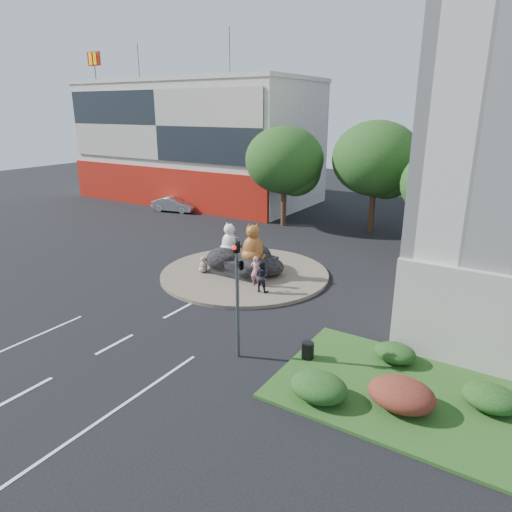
{
  "coord_description": "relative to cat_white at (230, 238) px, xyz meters",
  "views": [
    {
      "loc": [
        14.29,
        -11.4,
        9.56
      ],
      "look_at": [
        1.87,
        8.31,
        2.0
      ],
      "focal_mm": 32.0,
      "sensor_mm": 36.0,
      "label": 1
    }
  ],
  "objects": [
    {
      "name": "ground",
      "position": [
        1.24,
        -10.23,
        -2.08
      ],
      "size": [
        120.0,
        120.0,
        0.0
      ],
      "primitive_type": "plane",
      "color": "black",
      "rests_on": "ground"
    },
    {
      "name": "roundabout_island",
      "position": [
        1.24,
        -0.23,
        -1.98
      ],
      "size": [
        10.0,
        10.0,
        0.2
      ],
      "primitive_type": "cylinder",
      "color": "brown",
      "rests_on": "ground"
    },
    {
      "name": "rock_plinth",
      "position": [
        1.24,
        -0.23,
        -1.43
      ],
      "size": [
        3.2,
        2.6,
        0.9
      ],
      "primitive_type": null,
      "color": "black",
      "rests_on": "roundabout_island"
    },
    {
      "name": "shophouse_block",
      "position": [
        -16.76,
        17.68,
        4.11
      ],
      "size": [
        25.2,
        12.3,
        17.4
      ],
      "color": "silver",
      "rests_on": "ground"
    },
    {
      "name": "grass_verge",
      "position": [
        13.24,
        -7.23,
        -2.02
      ],
      "size": [
        10.0,
        6.0,
        0.12
      ],
      "primitive_type": "cube",
      "color": "#224A18",
      "rests_on": "ground"
    },
    {
      "name": "tree_left",
      "position": [
        -2.69,
        11.83,
        3.17
      ],
      "size": [
        6.46,
        6.46,
        8.27
      ],
      "color": "#382314",
      "rests_on": "ground"
    },
    {
      "name": "tree_mid",
      "position": [
        4.31,
        13.83,
        3.48
      ],
      "size": [
        6.84,
        6.84,
        8.76
      ],
      "color": "#382314",
      "rests_on": "ground"
    },
    {
      "name": "tree_right",
      "position": [
        10.31,
        9.83,
        2.55
      ],
      "size": [
        5.7,
        5.7,
        7.3
      ],
      "color": "#382314",
      "rests_on": "ground"
    },
    {
      "name": "hedge_near_green",
      "position": [
        10.24,
        -9.23,
        -1.51
      ],
      "size": [
        2.0,
        1.6,
        0.9
      ],
      "primitive_type": "ellipsoid",
      "color": "#113514",
      "rests_on": "grass_verge"
    },
    {
      "name": "hedge_red",
      "position": [
        12.74,
        -8.23,
        -1.46
      ],
      "size": [
        2.2,
        1.76,
        0.99
      ],
      "primitive_type": "ellipsoid",
      "color": "#521816",
      "rests_on": "grass_verge"
    },
    {
      "name": "hedge_mid_green",
      "position": [
        15.24,
        -6.73,
        -1.55
      ],
      "size": [
        1.8,
        1.44,
        0.81
      ],
      "primitive_type": "ellipsoid",
      "color": "#113514",
      "rests_on": "grass_verge"
    },
    {
      "name": "hedge_back_green",
      "position": [
        11.74,
        -5.43,
        -1.6
      ],
      "size": [
        1.6,
        1.28,
        0.72
      ],
      "primitive_type": "ellipsoid",
      "color": "#113514",
      "rests_on": "grass_verge"
    },
    {
      "name": "traffic_light",
      "position": [
        6.34,
        -8.23,
        1.54
      ],
      "size": [
        0.44,
        1.24,
        5.0
      ],
      "color": "#595B60",
      "rests_on": "ground"
    },
    {
      "name": "street_lamp",
      "position": [
        14.06,
        -2.23,
        2.48
      ],
      "size": [
        2.34,
        0.22,
        8.06
      ],
      "color": "#595B60",
      "rests_on": "ground"
    },
    {
      "name": "cat_white",
      "position": [
        0.0,
        0.0,
        0.0
      ],
      "size": [
        1.34,
        1.22,
        1.96
      ],
      "primitive_type": null,
      "rotation": [
        0.0,
        0.0,
        -0.19
      ],
      "color": "silver",
      "rests_on": "rock_plinth"
    },
    {
      "name": "cat_tabby",
      "position": [
        2.0,
        -0.49,
        0.16
      ],
      "size": [
        1.73,
        1.64,
        2.28
      ],
      "primitive_type": null,
      "rotation": [
        0.0,
        0.0,
        0.42
      ],
      "color": "#AE6324",
      "rests_on": "rock_plinth"
    },
    {
      "name": "kitten_calico",
      "position": [
        -0.88,
        -1.51,
        -1.37
      ],
      "size": [
        0.73,
        0.67,
        1.01
      ],
      "primitive_type": null,
      "rotation": [
        0.0,
        0.0,
        -0.29
      ],
      "color": "white",
      "rests_on": "roundabout_island"
    },
    {
      "name": "kitten_white",
      "position": [
        2.77,
        -0.89,
        -1.43
      ],
      "size": [
        0.7,
        0.7,
        0.89
      ],
      "primitive_type": null,
      "rotation": [
        0.0,
        0.0,
        0.74
      ],
      "color": "silver",
      "rests_on": "roundabout_island"
    },
    {
      "name": "pedestrian_pink",
      "position": [
        2.95,
        -1.69,
        -1.03
      ],
      "size": [
        0.66,
        0.47,
        1.7
      ],
      "primitive_type": "imported",
      "rotation": [
        0.0,
        0.0,
        3.25
      ],
      "color": "tan",
      "rests_on": "roundabout_island"
    },
    {
      "name": "pedestrian_dark",
      "position": [
        3.67,
        -2.26,
        -1.02
      ],
      "size": [
        0.89,
        0.72,
        1.72
      ],
      "primitive_type": "imported",
      "rotation": [
        0.0,
        0.0,
        3.22
      ],
      "color": "black",
      "rests_on": "roundabout_island"
    },
    {
      "name": "parked_car",
      "position": [
        -14.36,
        10.9,
        -1.38
      ],
      "size": [
        4.46,
        2.37,
        1.4
      ],
      "primitive_type": "imported",
      "rotation": [
        0.0,
        0.0,
        1.79
      ],
      "color": "#ABAEB3",
      "rests_on": "ground"
    },
    {
      "name": "litter_bin",
      "position": [
        8.74,
        -7.01,
        -1.63
      ],
      "size": [
        0.58,
        0.58,
        0.65
      ],
      "primitive_type": "cylinder",
      "rotation": [
        0.0,
        0.0,
        0.2
      ],
      "color": "black",
      "rests_on": "grass_verge"
    }
  ]
}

